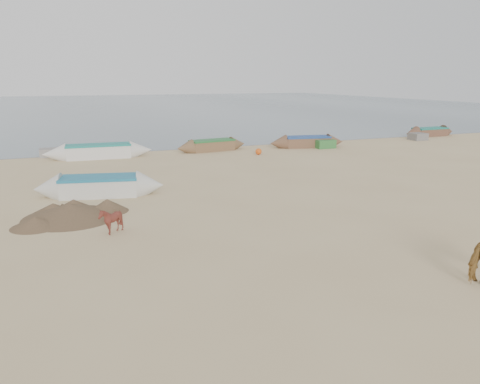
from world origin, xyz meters
name	(u,v)px	position (x,y,z in m)	size (l,w,h in m)	color
ground	(287,252)	(0.00, 0.00, 0.00)	(140.00, 140.00, 0.00)	tan
sea	(89,106)	(0.00, 82.00, 0.01)	(160.00, 160.00, 0.00)	slate
calf_front	(111,220)	(-4.86, 3.79, 0.48)	(0.77, 0.87, 0.96)	#59241C
near_canoe	(100,186)	(-4.71, 9.53, 0.45)	(5.76, 1.46, 0.90)	beige
debris_pile	(70,211)	(-6.11, 6.36, 0.27)	(3.64, 3.64, 0.54)	brown
waterline_canoes	(132,150)	(-1.54, 20.28, 0.43)	(56.88, 4.00, 0.96)	brown
beach_clutter	(213,149)	(4.04, 19.54, 0.30)	(46.25, 5.24, 0.64)	#295B2E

